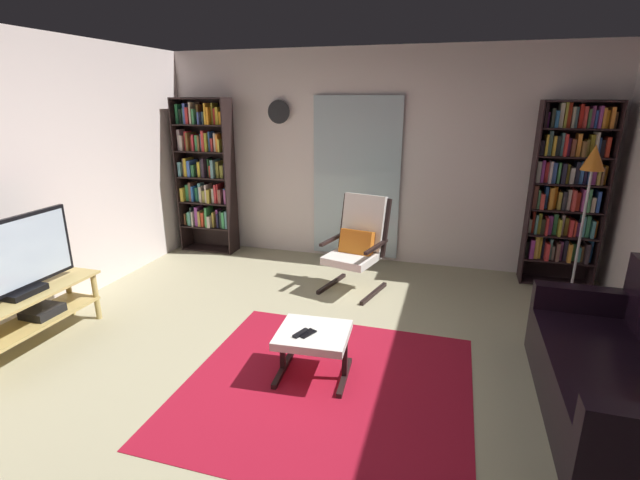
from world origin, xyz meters
name	(u,v)px	position (x,y,z in m)	size (l,w,h in m)	color
ground_plane	(298,383)	(0.00, 0.00, 0.00)	(7.02, 7.02, 0.00)	tan
wall_back	(373,159)	(0.00, 2.90, 1.30)	(5.60, 0.06, 2.60)	silver
glass_door_panel	(356,179)	(-0.20, 2.83, 1.05)	(1.10, 0.01, 2.00)	silver
area_rug	(327,386)	(0.22, 0.02, 0.00)	(2.05, 1.97, 0.01)	maroon
tv_stand	(30,311)	(-2.32, -0.12, 0.32)	(0.41, 1.26, 0.48)	tan
television	(17,259)	(-2.32, -0.14, 0.79)	(0.20, 1.04, 0.65)	black
bookshelf_near_tv	(206,173)	(-2.19, 2.63, 1.07)	(0.74, 0.30, 2.03)	black
bookshelf_near_sofa	(566,191)	(2.15, 2.67, 1.06)	(0.74, 0.30, 2.00)	black
leather_sofa	(631,378)	(2.16, 0.20, 0.33)	(0.82, 1.71, 0.90)	black
lounge_armchair	(358,241)	(0.04, 1.90, 0.53)	(0.71, 0.77, 1.02)	black
ottoman	(313,339)	(0.08, 0.13, 0.31)	(0.55, 0.51, 0.38)	white
tv_remote	(301,333)	(0.01, 0.06, 0.39)	(0.04, 0.14, 0.02)	black
cell_phone	(307,333)	(0.05, 0.07, 0.38)	(0.07, 0.14, 0.01)	black
floor_lamp_by_shelf	(591,176)	(2.20, 2.03, 1.32)	(0.22, 0.22, 1.61)	#A5A5AD
wall_clock	(279,112)	(-1.21, 2.82, 1.85)	(0.29, 0.03, 0.29)	silver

